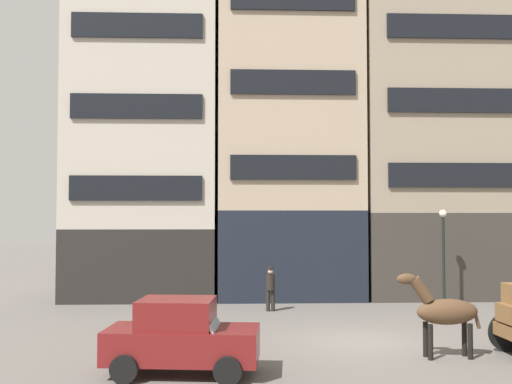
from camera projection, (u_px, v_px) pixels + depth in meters
ground_plane at (363, 342)px, 17.49m from camera, size 120.00×120.00×0.00m
building_far_left at (147, 108)px, 28.02m from camera, size 7.38×6.26×18.22m
building_center_left at (287, 131)px, 28.25m from camera, size 7.17×6.26×16.04m
building_center_right at (451, 113)px, 28.60m from camera, size 10.07×6.26×18.00m
draft_horse at (444, 311)px, 15.51m from camera, size 2.35×0.66×2.30m
sedan_dark at (181, 337)px, 13.90m from camera, size 3.84×2.15×1.83m
pedestrian_officer at (270, 287)px, 23.08m from camera, size 0.42×0.42×1.79m
streetlamp_curbside at (443, 244)px, 24.20m from camera, size 0.32×0.32×4.12m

